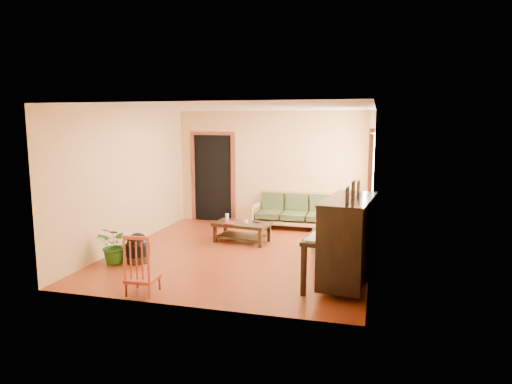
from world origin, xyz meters
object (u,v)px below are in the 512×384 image
(coffee_table, at_px, (242,232))
(armchair, at_px, (338,230))
(piano, at_px, (348,242))
(red_chair, at_px, (142,264))
(ceramic_crock, at_px, (357,225))
(footstool, at_px, (138,251))
(sofa, at_px, (295,211))
(potted_plant, at_px, (116,245))

(coffee_table, bearing_deg, armchair, -13.78)
(piano, xyz_separation_m, red_chair, (-2.71, -1.05, -0.22))
(armchair, xyz_separation_m, ceramic_crock, (0.25, 1.95, -0.33))
(coffee_table, distance_m, piano, 2.93)
(armchair, height_order, footstool, armchair)
(piano, height_order, footstool, piano)
(red_chair, bearing_deg, coffee_table, 76.16)
(sofa, bearing_deg, piano, -67.44)
(footstool, xyz_separation_m, red_chair, (0.78, -1.24, 0.24))
(coffee_table, bearing_deg, sofa, 60.39)
(armchair, distance_m, ceramic_crock, 1.99)
(footstool, distance_m, ceramic_crock, 4.72)
(coffee_table, xyz_separation_m, armchair, (1.90, -0.47, 0.27))
(coffee_table, xyz_separation_m, footstool, (-1.32, -1.72, -0.01))
(ceramic_crock, bearing_deg, coffee_table, -145.42)
(footstool, bearing_deg, potted_plant, -154.91)
(ceramic_crock, bearing_deg, armchair, -97.18)
(coffee_table, relative_size, potted_plant, 1.70)
(footstool, bearing_deg, red_chair, -58.04)
(ceramic_crock, bearing_deg, footstool, -137.31)
(sofa, distance_m, coffee_table, 1.64)
(piano, distance_m, red_chair, 2.92)
(coffee_table, bearing_deg, potted_plant, -131.32)
(coffee_table, xyz_separation_m, piano, (2.17, -1.91, 0.45))
(footstool, bearing_deg, piano, -3.18)
(potted_plant, bearing_deg, sofa, 53.30)
(coffee_table, height_order, ceramic_crock, coffee_table)
(sofa, distance_m, armchair, 2.18)
(armchair, bearing_deg, coffee_table, 170.50)
(sofa, relative_size, red_chair, 2.20)
(piano, xyz_separation_m, potted_plant, (-3.81, 0.04, -0.32))
(armchair, height_order, ceramic_crock, armchair)
(armchair, xyz_separation_m, piano, (0.26, -1.45, 0.18))
(red_chair, relative_size, ceramic_crock, 3.09)
(coffee_table, distance_m, red_chair, 3.02)
(ceramic_crock, relative_size, potted_plant, 0.43)
(coffee_table, relative_size, ceramic_crock, 3.93)
(ceramic_crock, distance_m, potted_plant, 5.07)
(red_chair, distance_m, potted_plant, 1.55)
(footstool, relative_size, ceramic_crock, 1.44)
(red_chair, bearing_deg, potted_plant, 131.80)
(footstool, xyz_separation_m, potted_plant, (-0.32, -0.15, 0.13))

